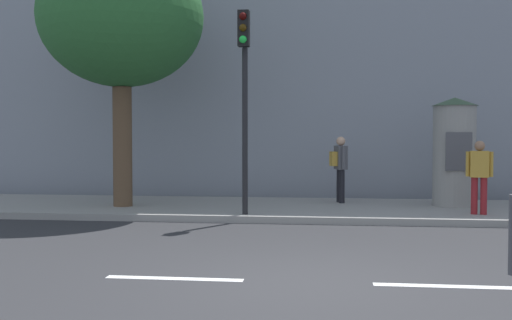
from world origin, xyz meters
TOP-DOWN VIEW (x-y plane):
  - ground_plane at (0.00, 0.00)m, footprint 80.00×80.00m
  - sidewalk_curb at (0.00, 7.00)m, footprint 36.00×4.00m
  - lane_markings at (-0.00, 0.00)m, footprint 25.80×0.16m
  - building_backdrop at (0.00, 12.00)m, footprint 36.00×5.00m
  - traffic_light at (-1.52, 5.24)m, footprint 0.24×0.45m
  - poster_column at (3.26, 7.47)m, footprint 1.10×1.10m
  - street_tree at (-4.65, 6.51)m, footprint 3.91×3.91m
  - pedestrian_with_backpack at (0.55, 7.88)m, footprint 0.46×0.61m
  - pedestrian_in_dark_shirt at (3.48, 5.92)m, footprint 0.55×0.30m

SIDE VIEW (x-z plane):
  - ground_plane at x=0.00m, z-range 0.00..0.00m
  - lane_markings at x=0.00m, z-range 0.00..0.01m
  - sidewalk_curb at x=0.00m, z-range 0.00..0.15m
  - pedestrian_in_dark_shirt at x=3.48m, z-range 0.27..1.86m
  - pedestrian_with_backpack at x=0.55m, z-range 0.31..1.98m
  - poster_column at x=3.26m, z-range 0.17..2.78m
  - traffic_light at x=-1.52m, z-range 0.90..5.22m
  - street_tree at x=-4.65m, z-range 1.54..7.72m
  - building_backdrop at x=0.00m, z-range 0.00..10.96m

